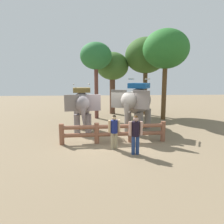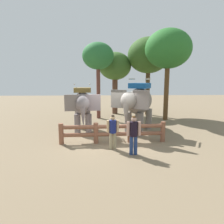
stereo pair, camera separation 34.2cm
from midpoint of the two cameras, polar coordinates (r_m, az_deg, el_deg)
name	(u,v)px [view 2 (the right image)]	position (r m, az deg, el deg)	size (l,w,h in m)	color
ground_plane	(113,142)	(10.70, 1.19, -8.38)	(60.00, 60.00, 0.00)	#7B684E
log_fence	(113,131)	(10.44, 1.23, -5.38)	(5.44, 0.45, 1.05)	brown
elephant_near_left	(83,105)	(12.56, -7.43, 1.94)	(1.96, 3.47, 2.95)	slate
elephant_center	(138,103)	(12.38, 8.04, 2.63)	(3.07, 3.80, 3.26)	slate
tourist_woman_in_black	(134,132)	(8.80, 7.17, -5.64)	(0.61, 0.34, 1.71)	navy
tourist_man_in_blue	(113,129)	(9.44, 1.26, -4.89)	(0.57, 0.36, 1.62)	#9B8E6A
tree_far_left	(98,57)	(16.84, -3.31, 15.04)	(2.51, 2.51, 6.09)	brown
tree_back_center	(168,49)	(16.80, 15.96, 16.42)	(3.50, 3.50, 6.97)	brown
tree_far_right	(115,67)	(19.02, 1.37, 12.38)	(2.93, 2.93, 5.62)	brown
tree_deep_back	(149,56)	(18.84, 10.67, 15.13)	(3.65, 3.65, 6.82)	brown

